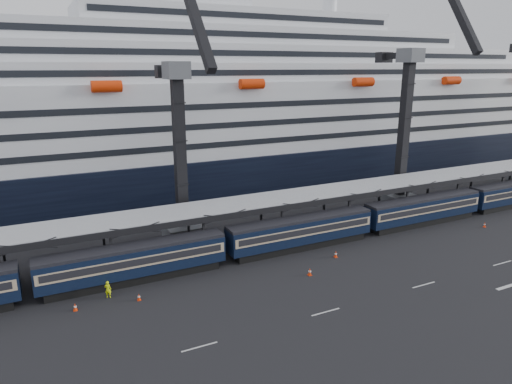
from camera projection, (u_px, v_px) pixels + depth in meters
ground at (410, 266)px, 50.58m from camera, size 260.00×260.00×0.00m
lane_markings at (501, 270)px, 49.53m from camera, size 111.00×4.27×0.02m
train at (324, 227)px, 56.65m from camera, size 133.05×3.00×4.05m
canopy at (337, 191)px, 61.29m from camera, size 130.00×6.25×5.53m
cruise_ship at (234, 116)px, 86.60m from camera, size 214.09×28.84×34.00m
crane_dark_near at (181, 148)px, 54.95m from camera, size 4.50×17.75×35.08m
crane_dark_mid at (407, 122)px, 68.65m from camera, size 4.50×18.24×39.64m
worker at (108, 289)px, 43.53m from camera, size 0.74×0.64×1.70m
traffic_cone_a at (75, 307)px, 41.32m from camera, size 0.37×0.37×0.73m
traffic_cone_b at (139, 297)px, 43.16m from camera, size 0.35×0.35×0.69m
traffic_cone_c at (310, 272)px, 48.33m from camera, size 0.41×0.41×0.82m
traffic_cone_d at (336, 254)px, 52.94m from camera, size 0.39×0.39×0.78m
traffic_cone_e at (485, 225)px, 62.91m from camera, size 0.35×0.35×0.71m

